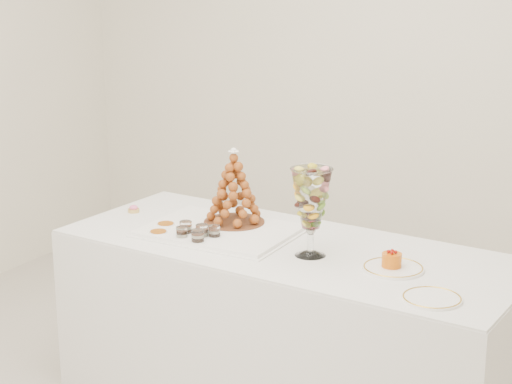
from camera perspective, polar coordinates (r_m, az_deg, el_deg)
The scene contains 16 objects.
room_walls at distance 3.30m, azimuth -1.80°, elevation 12.40°, with size 4.54×4.04×2.82m.
buffet_table at distance 3.81m, azimuth 2.08°, elevation -9.00°, with size 2.06×0.93×0.76m.
lace_tray at distance 3.83m, azimuth -2.40°, elevation -2.58°, with size 0.65×0.48×0.02m, color white.
macaron_vase at distance 3.48m, azimuth 3.70°, elevation -0.50°, with size 0.17×0.17×0.37m.
cake_plate at distance 3.43m, azimuth 9.13°, elevation -5.05°, with size 0.24×0.24×0.01m, color white.
spare_plate at distance 3.16m, azimuth 11.65°, elevation -6.97°, with size 0.22×0.22×0.01m, color white.
pink_tart at distance 4.18m, azimuth -8.16°, elevation -1.14°, with size 0.06×0.06×0.04m.
verrine_a at distance 3.77m, azimuth -4.70°, elevation -2.49°, with size 0.05×0.05×0.07m, color white.
verrine_b at distance 3.72m, azimuth -3.62°, elevation -2.73°, with size 0.05×0.05×0.07m, color white.
verrine_c at distance 3.72m, azimuth -2.79°, elevation -2.77°, with size 0.05×0.05×0.07m, color white.
verrine_d at distance 3.72m, azimuth -4.96°, elevation -2.82°, with size 0.05×0.05×0.07m, color white.
verrine_e at distance 3.65m, azimuth -3.90°, elevation -3.08°, with size 0.05×0.05×0.07m, color white.
ramekin_back at distance 3.90m, azimuth -6.04°, elevation -2.30°, with size 0.08×0.08×0.03m, color white.
ramekin_front at distance 3.79m, azimuth -6.52°, elevation -2.82°, with size 0.08×0.08×0.02m, color white.
croquembouche at distance 3.86m, azimuth -1.48°, elevation 0.36°, with size 0.28×0.28×0.35m.
mousse_cake at distance 3.42m, azimuth 9.04°, elevation -4.48°, with size 0.08×0.08×0.07m.
Camera 1 is at (1.70, -2.83, 1.95)m, focal length 60.00 mm.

